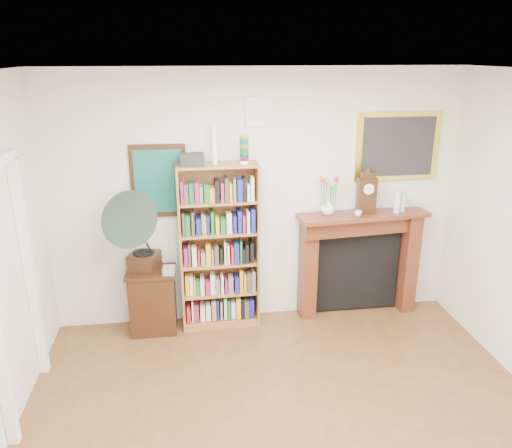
# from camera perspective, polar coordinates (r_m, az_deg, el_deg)

# --- Properties ---
(room) EXTENTS (4.51, 5.01, 2.81)m
(room) POSITION_cam_1_polar(r_m,az_deg,el_deg) (3.19, 6.68, -9.84)
(room) COLOR #55331A
(room) RESTS_ON ground
(door_casing) EXTENTS (0.08, 1.02, 2.17)m
(door_casing) POSITION_cam_1_polar(r_m,az_deg,el_deg) (4.48, -26.41, -4.95)
(door_casing) COLOR white
(door_casing) RESTS_ON left_wall
(teal_poster) EXTENTS (0.58, 0.04, 0.78)m
(teal_poster) POSITION_cam_1_polar(r_m,az_deg,el_deg) (5.34, -11.05, 4.82)
(teal_poster) COLOR black
(teal_poster) RESTS_ON back_wall
(small_picture) EXTENTS (0.26, 0.04, 0.30)m
(small_picture) POSITION_cam_1_polar(r_m,az_deg,el_deg) (5.26, 0.23, 12.72)
(small_picture) COLOR white
(small_picture) RESTS_ON back_wall
(gilt_painting) EXTENTS (0.95, 0.04, 0.75)m
(gilt_painting) POSITION_cam_1_polar(r_m,az_deg,el_deg) (5.74, 15.89, 8.51)
(gilt_painting) COLOR gold
(gilt_painting) RESTS_ON back_wall
(bookshelf) EXTENTS (0.86, 0.32, 2.13)m
(bookshelf) POSITION_cam_1_polar(r_m,az_deg,el_deg) (5.38, -4.28, -1.68)
(bookshelf) COLOR brown
(bookshelf) RESTS_ON floor
(side_cabinet) EXTENTS (0.53, 0.39, 0.72)m
(side_cabinet) POSITION_cam_1_polar(r_m,az_deg,el_deg) (5.62, -11.69, -8.57)
(side_cabinet) COLOR black
(side_cabinet) RESTS_ON floor
(fireplace) EXTENTS (1.50, 0.48, 1.24)m
(fireplace) POSITION_cam_1_polar(r_m,az_deg,el_deg) (5.86, 11.66, -3.33)
(fireplace) COLOR #4F1B12
(fireplace) RESTS_ON floor
(gramophone) EXTENTS (0.78, 0.87, 0.95)m
(gramophone) POSITION_cam_1_polar(r_m,az_deg,el_deg) (5.18, -13.13, -0.31)
(gramophone) COLOR black
(gramophone) RESTS_ON side_cabinet
(cd_stack) EXTENTS (0.14, 0.14, 0.08)m
(cd_stack) POSITION_cam_1_polar(r_m,az_deg,el_deg) (5.34, -9.91, -5.22)
(cd_stack) COLOR #ADABB8
(cd_stack) RESTS_ON side_cabinet
(mantel_clock) EXTENTS (0.20, 0.12, 0.46)m
(mantel_clock) POSITION_cam_1_polar(r_m,az_deg,el_deg) (5.58, 12.53, 3.40)
(mantel_clock) COLOR black
(mantel_clock) RESTS_ON fireplace
(flower_vase) EXTENTS (0.16, 0.16, 0.16)m
(flower_vase) POSITION_cam_1_polar(r_m,az_deg,el_deg) (5.50, 8.21, 1.92)
(flower_vase) COLOR white
(flower_vase) RESTS_ON fireplace
(teacup) EXTENTS (0.10, 0.10, 0.06)m
(teacup) POSITION_cam_1_polar(r_m,az_deg,el_deg) (5.51, 11.59, 1.19)
(teacup) COLOR silver
(teacup) RESTS_ON fireplace
(bottle_left) EXTENTS (0.07, 0.07, 0.24)m
(bottle_left) POSITION_cam_1_polar(r_m,az_deg,el_deg) (5.71, 15.83, 2.41)
(bottle_left) COLOR silver
(bottle_left) RESTS_ON fireplace
(bottle_right) EXTENTS (0.06, 0.06, 0.20)m
(bottle_right) POSITION_cam_1_polar(r_m,az_deg,el_deg) (5.79, 16.40, 2.36)
(bottle_right) COLOR silver
(bottle_right) RESTS_ON fireplace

